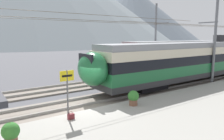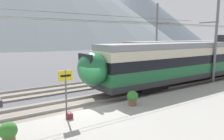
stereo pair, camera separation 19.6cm
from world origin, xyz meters
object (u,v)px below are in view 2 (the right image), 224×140
potted_plant_by_shelter (8,132)px  train_far_track (204,53)px  train_near_platform (196,60)px  catenary_mast_far_side (157,37)px  catenary_mast_mid (215,38)px  potted_plant_platform_edge (132,97)px  platform_sign (66,84)px  handbag_near_sign (69,116)px

potted_plant_by_shelter → train_far_track: bearing=18.4°
train_near_platform → catenary_mast_far_side: 6.75m
catenary_mast_mid → train_far_track: bearing=37.3°
train_far_track → train_near_platform: bearing=-151.5°
train_far_track → potted_plant_platform_edge: (-18.62, -7.53, -1.35)m
catenary_mast_far_side → platform_sign: bearing=-149.9°
train_far_track → potted_plant_by_shelter: 26.83m
catenary_mast_far_side → potted_plant_platform_edge: 15.08m
platform_sign → potted_plant_by_shelter: size_ratio=2.81×
train_far_track → potted_plant_by_shelter: train_far_track is taller
platform_sign → potted_plant_platform_edge: 4.20m
handbag_near_sign → potted_plant_platform_edge: potted_plant_platform_edge is taller
catenary_mast_mid → potted_plant_platform_edge: bearing=-172.2°
train_near_platform → platform_sign: size_ratio=9.97×
platform_sign → catenary_mast_far_side: bearing=30.1°
train_far_track → handbag_near_sign: train_far_track is taller
catenary_mast_far_side → potted_plant_platform_edge: bearing=-141.2°
train_near_platform → catenary_mast_far_side: (1.30, 6.29, 2.06)m
catenary_mast_mid → catenary_mast_far_side: size_ratio=1.00×
train_near_platform → catenary_mast_far_side: bearing=78.3°
handbag_near_sign → train_far_track: bearing=18.3°
catenary_mast_mid → potted_plant_platform_edge: 11.27m
platform_sign → potted_plant_by_shelter: (-2.81, -1.19, -1.28)m
potted_plant_platform_edge → catenary_mast_far_side: bearing=38.8°
train_near_platform → catenary_mast_mid: (0.51, -1.46, 2.04)m
catenary_mast_far_side → handbag_near_sign: catenary_mast_far_side is taller
train_near_platform → train_far_track: (8.48, 4.61, 0.01)m
potted_plant_platform_edge → potted_plant_by_shelter: bearing=-172.3°
handbag_near_sign → platform_sign: bearing=113.7°
train_far_track → potted_plant_platform_edge: bearing=-158.0°
catenary_mast_mid → catenary_mast_far_side: (0.79, 7.75, 0.02)m
catenary_mast_mid → potted_plant_by_shelter: (-17.46, -2.39, -3.40)m
train_far_track → catenary_mast_far_side: size_ratio=0.62×
platform_sign → train_far_track: bearing=17.8°
train_far_track → catenary_mast_mid: (-7.97, -6.07, 2.04)m
train_far_track → potted_plant_platform_edge: 20.13m
catenary_mast_mid → platform_sign: catenary_mast_mid is taller
train_near_platform → catenary_mast_mid: size_ratio=0.53×
potted_plant_platform_edge → potted_plant_by_shelter: size_ratio=1.04×
catenary_mast_mid → platform_sign: size_ratio=18.95×
train_far_track → handbag_near_sign: (-22.54, -7.44, -1.70)m
catenary_mast_mid → catenary_mast_far_side: catenary_mast_mid is taller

